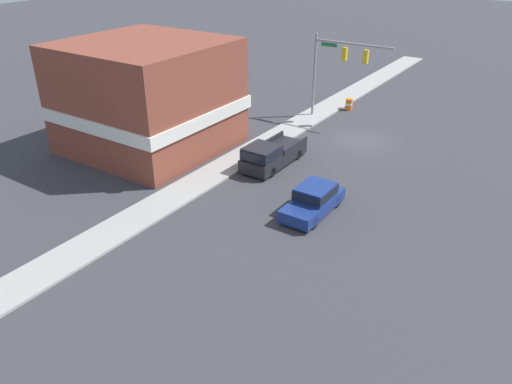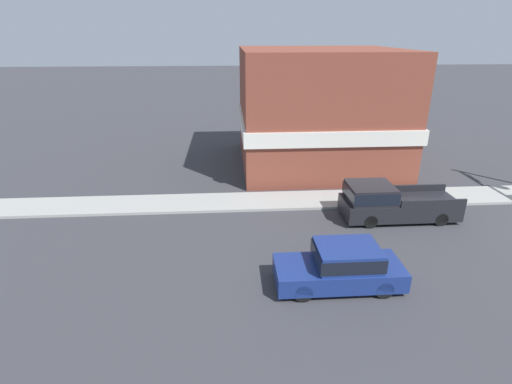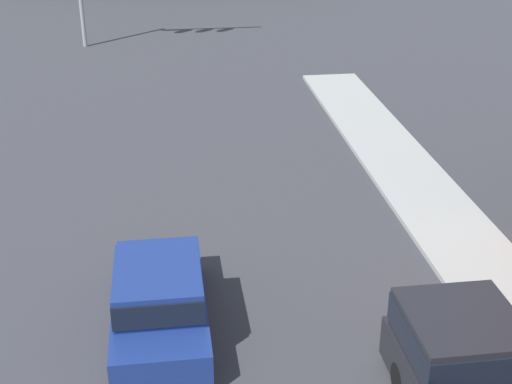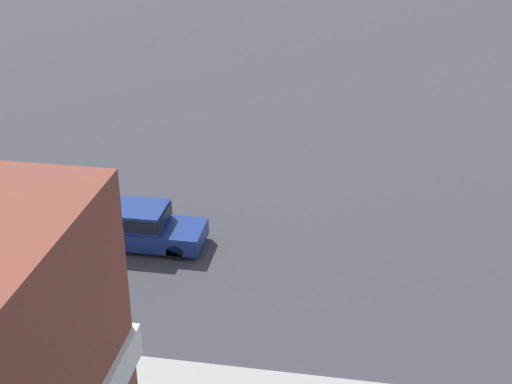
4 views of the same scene
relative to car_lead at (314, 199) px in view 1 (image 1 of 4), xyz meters
The scene contains 7 objects.
ground_plane 12.13m from the car_lead, 79.66° to the right, with size 200.00×200.00×0.00m, color #38383D.
sidewalk_curb 14.29m from the car_lead, 56.53° to the right, with size 2.40×60.00×0.14m.
near_signal_assembly 16.73m from the car_lead, 68.09° to the right, with size 6.75×0.49×7.04m.
car_lead is the anchor object (origin of this frame).
pickup_truck_parked 6.65m from the car_lead, 35.40° to the right, with size 2.11×5.62×1.84m.
construction_barrel 19.24m from the car_lead, 71.60° to the right, with size 0.64×0.64×1.03m.
corner_brick_building 15.24m from the car_lead, ahead, with size 10.76×10.64×7.74m.
Camera 1 is at (-13.36, 34.56, 14.43)m, focal length 35.00 mm.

